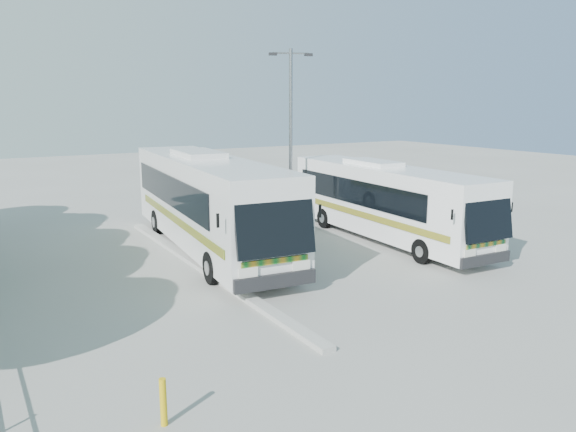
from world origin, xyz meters
TOP-DOWN VIEW (x-y plane):
  - ground at (0.00, 0.00)m, footprint 100.00×100.00m
  - kerb_divider at (-2.30, 2.00)m, footprint 0.40×16.00m
  - coach_main at (-1.00, 4.42)m, footprint 3.88×13.54m
  - coach_adjacent at (6.24, 2.10)m, footprint 2.85×11.57m
  - lamppost at (3.95, 6.23)m, footprint 1.97×0.78m
  - bollard at (-6.67, -6.91)m, footprint 0.14×0.14m

SIDE VIEW (x-z plane):
  - ground at x=0.00m, z-range 0.00..0.00m
  - kerb_divider at x=-2.30m, z-range 0.00..0.15m
  - bollard at x=-6.67m, z-range 0.00..0.94m
  - coach_adjacent at x=6.24m, z-range 0.15..3.34m
  - coach_main at x=-1.00m, z-range 0.18..3.88m
  - lamppost at x=3.95m, z-range 0.43..8.67m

